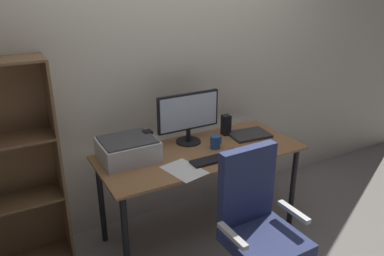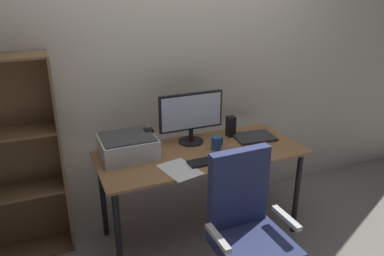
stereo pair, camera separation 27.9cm
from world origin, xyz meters
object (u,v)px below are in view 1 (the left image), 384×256
(speaker_left, at_px, (148,141))
(office_chair, at_px, (257,234))
(mouse, at_px, (236,153))
(printer, at_px, (128,149))
(keyboard, at_px, (210,160))
(laptop, at_px, (249,135))
(desk, at_px, (201,161))
(coffee_mug, at_px, (215,142))
(monitor, at_px, (188,115))
(speaker_right, at_px, (226,125))

(speaker_left, bearing_deg, office_chair, -69.23)
(mouse, height_order, printer, printer)
(keyboard, bearing_deg, laptop, 24.26)
(printer, bearing_deg, desk, -14.49)
(office_chair, bearing_deg, coffee_mug, 78.60)
(printer, bearing_deg, laptop, -3.95)
(monitor, distance_m, office_chair, 1.06)
(speaker_left, bearing_deg, mouse, -34.07)
(coffee_mug, bearing_deg, monitor, 122.04)
(desk, relative_size, mouse, 16.29)
(keyboard, distance_m, printer, 0.60)
(desk, relative_size, keyboard, 5.39)
(speaker_right, relative_size, printer, 0.43)
(mouse, distance_m, laptop, 0.40)
(coffee_mug, bearing_deg, speaker_right, 40.40)
(laptop, distance_m, speaker_right, 0.21)
(coffee_mug, xyz_separation_m, laptop, (0.38, 0.07, -0.04))
(keyboard, xyz_separation_m, laptop, (0.54, 0.25, 0.00))
(desk, bearing_deg, mouse, -43.21)
(laptop, bearing_deg, keyboard, -149.44)
(printer, height_order, office_chair, office_chair)
(coffee_mug, height_order, laptop, coffee_mug)
(office_chair, bearing_deg, monitor, 88.51)
(laptop, height_order, office_chair, office_chair)
(monitor, bearing_deg, laptop, -14.30)
(keyboard, distance_m, mouse, 0.22)
(coffee_mug, bearing_deg, office_chair, -100.18)
(office_chair, bearing_deg, desk, 88.46)
(coffee_mug, relative_size, office_chair, 0.10)
(speaker_left, relative_size, speaker_right, 1.00)
(desk, height_order, laptop, laptop)
(desk, relative_size, laptop, 4.89)
(desk, xyz_separation_m, laptop, (0.51, 0.06, 0.10))
(coffee_mug, xyz_separation_m, speaker_right, (0.23, 0.19, 0.03))
(mouse, distance_m, speaker_left, 0.66)
(laptop, height_order, speaker_right, speaker_right)
(coffee_mug, distance_m, laptop, 0.39)
(monitor, height_order, coffee_mug, monitor)
(mouse, height_order, coffee_mug, coffee_mug)
(monitor, height_order, office_chair, monitor)
(monitor, relative_size, office_chair, 0.52)
(office_chair, bearing_deg, laptop, 55.94)
(monitor, height_order, speaker_left, monitor)
(mouse, height_order, laptop, mouse)
(laptop, relative_size, printer, 0.80)
(speaker_left, height_order, speaker_right, same)
(keyboard, height_order, laptop, laptop)
(mouse, xyz_separation_m, speaker_left, (-0.55, 0.37, 0.07))
(coffee_mug, relative_size, speaker_right, 0.60)
(monitor, relative_size, keyboard, 1.80)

